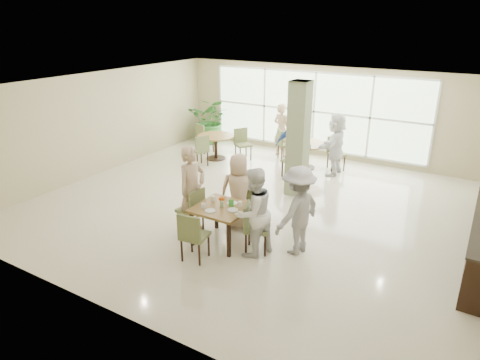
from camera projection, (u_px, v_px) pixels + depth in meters
The scene contains 19 objects.
ground at pixel (259, 206), 10.04m from camera, with size 10.00×10.00×0.00m, color beige.
room_shell at pixel (260, 136), 9.43m from camera, with size 10.00×10.00×10.00m.
window_bank at pixel (314, 111), 13.35m from camera, with size 7.00×0.04×7.00m.
column at pixel (298, 139), 10.31m from camera, with size 0.45×0.45×2.80m, color #6E7D57.
main_table at pixel (222, 211), 8.25m from camera, with size 1.00×1.00×0.75m.
round_table_left at pixel (216, 141), 13.21m from camera, with size 1.13×1.13×0.75m.
round_table_right at pixel (305, 149), 12.40m from camera, with size 1.18×1.18×0.75m.
chairs_main_table at pixel (221, 219), 8.35m from camera, with size 2.11×2.09×0.95m.
chairs_table_left at pixel (216, 144), 13.24m from camera, with size 2.06×1.83×0.95m.
chairs_table_right at pixel (304, 153), 12.41m from camera, with size 2.30×1.96×0.95m.
tabletop_clutter at pixel (222, 204), 8.20m from camera, with size 0.71×0.72×0.21m.
potted_plant at pixel (211, 120), 14.84m from camera, with size 1.44×1.44×1.60m, color #306E2C.
teen_left at pixel (192, 190), 8.61m from camera, with size 0.66×0.44×1.82m, color tan.
teen_far at pixel (239, 191), 8.83m from camera, with size 0.78×0.43×1.60m, color tan.
teen_right at pixel (253, 212), 7.76m from camera, with size 0.82×0.64×1.70m, color white.
teen_standing at pixel (298, 211), 7.82m from camera, with size 1.10×0.63×1.70m, color gray.
adult_a at pixel (293, 146), 11.75m from camera, with size 0.98×0.56×1.68m, color #3E68BB.
adult_b at pixel (336, 144), 11.83m from camera, with size 1.60×0.69×1.73m, color white.
adult_standing at pixel (282, 130), 13.41m from camera, with size 0.61×0.40×1.68m, color tan.
Camera 1 is at (4.33, -8.08, 4.17)m, focal length 32.00 mm.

